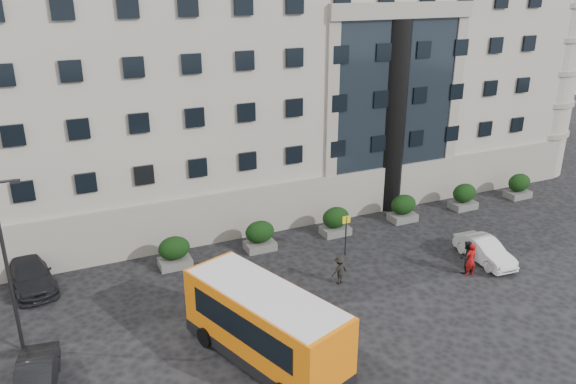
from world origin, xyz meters
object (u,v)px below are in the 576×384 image
object	(u,v)px
hedge_f	(519,186)
parked_car_b	(36,378)
hedge_d	(403,208)
street_lamp	(8,262)
parked_car_c	(30,274)
pedestrian_c	(339,270)
hedge_a	(174,252)
white_taxi	(485,250)
bus_stop_sign	(346,229)
hedge_e	(464,196)
minibus	(265,322)
parked_car_d	(28,234)
pedestrian_a	(471,260)
pedestrian_b	(466,257)
hedge_b	(260,236)
red_truck	(3,209)
hedge_c	(336,221)

from	to	relation	value
hedge_f	parked_car_b	world-z (taller)	hedge_f
hedge_d	street_lamp	world-z (taller)	street_lamp
parked_car_c	pedestrian_c	xyz separation A→B (m)	(15.06, -6.57, 0.07)
hedge_a	white_taxi	distance (m)	17.80
bus_stop_sign	parked_car_b	world-z (taller)	bus_stop_sign
hedge_e	minibus	xyz separation A→B (m)	(-19.29, -9.76, 0.88)
bus_stop_sign	parked_car_d	distance (m)	19.45
hedge_a	hedge_f	bearing A→B (deg)	0.00
parked_car_c	pedestrian_a	distance (m)	23.73
hedge_f	pedestrian_b	bearing A→B (deg)	-147.22
hedge_e	hedge_f	distance (m)	5.20
hedge_b	parked_car_c	distance (m)	12.75
hedge_e	parked_car_d	xyz separation A→B (m)	(-28.30, 6.59, -0.24)
red_truck	parked_car_d	xyz separation A→B (m)	(1.25, -2.55, -0.95)
hedge_d	minibus	world-z (taller)	minibus
bus_stop_sign	pedestrian_a	distance (m)	7.09
hedge_a	bus_stop_sign	bearing A→B (deg)	-16.42
hedge_b	hedge_d	distance (m)	10.40
hedge_d	white_taxi	world-z (taller)	hedge_d
hedge_a	hedge_e	xyz separation A→B (m)	(20.80, 0.00, 0.00)
minibus	parked_car_c	xyz separation A→B (m)	(-9.01, 10.83, -1.08)
hedge_a	minibus	size ratio (longest dim) A/B	0.22
hedge_f	pedestrian_c	size ratio (longest dim) A/B	1.16
white_taxi	pedestrian_a	distance (m)	2.15
hedge_b	parked_car_d	distance (m)	14.31
red_truck	parked_car_c	distance (m)	8.22
hedge_c	hedge_d	distance (m)	5.20
hedge_b	red_truck	bearing A→B (deg)	146.74
hedge_f	hedge_c	bearing A→B (deg)	180.00
minibus	white_taxi	world-z (taller)	minibus
pedestrian_b	hedge_b	bearing A→B (deg)	-45.01
minibus	parked_car_b	world-z (taller)	minibus
street_lamp	parked_car_b	distance (m)	4.90
bus_stop_sign	hedge_b	bearing A→B (deg)	146.93
minibus	parked_car_b	xyz separation A→B (m)	(-9.01, 1.79, -1.15)
red_truck	bus_stop_sign	bearing A→B (deg)	-23.16
parked_car_c	pedestrian_b	distance (m)	23.57
minibus	bus_stop_sign	bearing A→B (deg)	21.86
red_truck	pedestrian_c	xyz separation A→B (m)	(16.31, -14.64, -0.85)
hedge_e	parked_car_c	size ratio (longest dim) A/B	0.37
bus_stop_sign	pedestrian_b	distance (m)	6.84
pedestrian_b	parked_car_b	bearing A→B (deg)	-4.98
parked_car_c	parked_car_d	size ratio (longest dim) A/B	1.01
hedge_b	pedestrian_c	distance (m)	5.99
street_lamp	parked_car_b	bearing A→B (deg)	-82.12
hedge_c	parked_car_c	distance (m)	17.93
hedge_b	white_taxi	bearing A→B (deg)	-31.16
hedge_a	parked_car_c	bearing A→B (deg)	171.86
red_truck	hedge_a	bearing A→B (deg)	-36.22
bus_stop_sign	parked_car_c	xyz separation A→B (m)	(-17.00, 3.87, -1.00)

